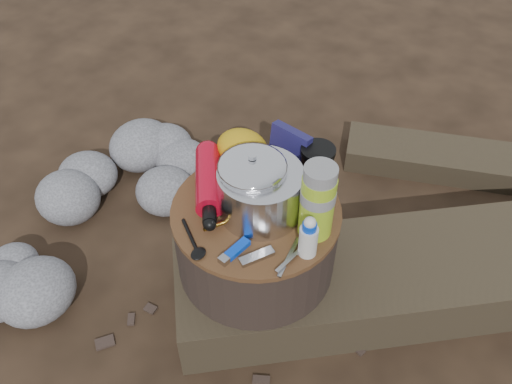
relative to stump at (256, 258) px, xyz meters
The scene contains 16 objects.
ground 0.21m from the stump, ahead, with size 60.00×60.00×0.00m, color black.
stump is the anchor object (origin of this frame).
rock_ring 0.64m from the stump, behind, with size 0.40×0.88×0.17m, color slate, non-canonical shape.
log_small 1.09m from the stump, 64.08° to the left, with size 0.21×1.12×0.09m, color #332A1D.
foil_windscreen 0.27m from the stump, 23.73° to the left, with size 0.22×0.22×0.13m, color silver.
camping_pot 0.29m from the stump, 159.88° to the left, with size 0.17×0.17×0.17m, color silver.
fuel_bottle 0.29m from the stump, behind, with size 0.07×0.29×0.07m, color red, non-canonical shape.
thermos 0.35m from the stump, ahead, with size 0.08×0.08×0.21m, color #94B920.
travel_mug 0.33m from the stump, 60.97° to the left, with size 0.09×0.09×0.13m, color black.
stuff_sack 0.32m from the stump, 133.56° to the left, with size 0.15×0.12×0.10m, color #BD9010.
food_pouch 0.33m from the stump, 88.96° to the left, with size 0.12×0.03×0.15m, color #19174A.
lighter 0.26m from the stump, 76.28° to the right, with size 0.02×0.09×0.02m, color #0738C4.
multitool 0.27m from the stump, 57.28° to the right, with size 0.02×0.09×0.01m, color #9D9DA1.
pot_grabber 0.28m from the stump, 31.56° to the right, with size 0.03×0.13×0.01m, color #9D9DA1, non-canonical shape.
spork 0.29m from the stump, 118.14° to the right, with size 0.03×0.13×0.01m, color black, non-canonical shape.
squeeze_bottle 0.32m from the stump, 17.07° to the right, with size 0.05×0.05×0.11m, color silver.
Camera 1 is at (0.52, -0.83, 1.47)m, focal length 38.21 mm.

